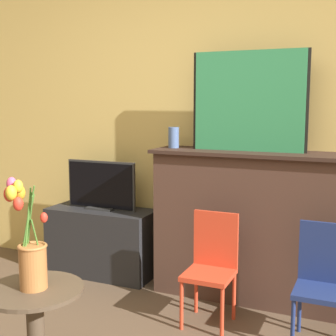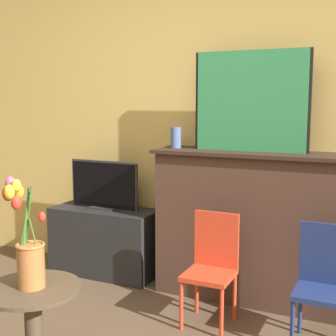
{
  "view_description": "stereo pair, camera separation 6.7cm",
  "coord_description": "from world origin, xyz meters",
  "px_view_note": "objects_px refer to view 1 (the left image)",
  "views": [
    {
      "loc": [
        1.05,
        -1.26,
        1.4
      ],
      "look_at": [
        -0.06,
        1.28,
        1.01
      ],
      "focal_mm": 50.0,
      "sensor_mm": 36.0,
      "label": 1
    },
    {
      "loc": [
        1.11,
        -1.23,
        1.4
      ],
      "look_at": [
        -0.06,
        1.28,
        1.01
      ],
      "focal_mm": 50.0,
      "sensor_mm": 36.0,
      "label": 2
    }
  ],
  "objects_px": {
    "tv_monitor": "(101,186)",
    "chair_blue": "(322,278)",
    "chair_red": "(212,262)",
    "vase_tulips": "(29,249)",
    "painting": "(249,101)"
  },
  "relations": [
    {
      "from": "chair_red",
      "to": "vase_tulips",
      "type": "xyz_separation_m",
      "value": [
        -0.59,
        -1.01,
        0.31
      ]
    },
    {
      "from": "tv_monitor",
      "to": "vase_tulips",
      "type": "height_order",
      "value": "vase_tulips"
    },
    {
      "from": "chair_red",
      "to": "painting",
      "type": "bearing_deg",
      "value": 77.81
    },
    {
      "from": "tv_monitor",
      "to": "chair_blue",
      "type": "xyz_separation_m",
      "value": [
        1.75,
        -0.44,
        -0.34
      ]
    },
    {
      "from": "tv_monitor",
      "to": "vase_tulips",
      "type": "relative_size",
      "value": 1.13
    },
    {
      "from": "tv_monitor",
      "to": "vase_tulips",
      "type": "xyz_separation_m",
      "value": [
        0.49,
        -1.44,
        -0.03
      ]
    },
    {
      "from": "painting",
      "to": "tv_monitor",
      "type": "relative_size",
      "value": 1.33
    },
    {
      "from": "painting",
      "to": "chair_red",
      "type": "distance_m",
      "value": 1.11
    },
    {
      "from": "chair_blue",
      "to": "vase_tulips",
      "type": "bearing_deg",
      "value": -141.41
    },
    {
      "from": "painting",
      "to": "tv_monitor",
      "type": "bearing_deg",
      "value": -179.06
    },
    {
      "from": "painting",
      "to": "chair_blue",
      "type": "distance_m",
      "value": 1.25
    },
    {
      "from": "chair_blue",
      "to": "vase_tulips",
      "type": "height_order",
      "value": "vase_tulips"
    },
    {
      "from": "painting",
      "to": "chair_blue",
      "type": "bearing_deg",
      "value": -38.54
    },
    {
      "from": "chair_blue",
      "to": "vase_tulips",
      "type": "relative_size",
      "value": 1.31
    },
    {
      "from": "chair_red",
      "to": "tv_monitor",
      "type": "bearing_deg",
      "value": 157.93
    }
  ]
}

